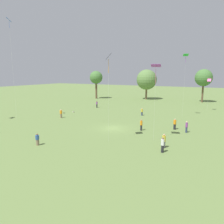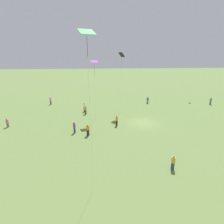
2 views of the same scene
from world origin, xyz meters
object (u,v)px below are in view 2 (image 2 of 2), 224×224
Objects in this scene: person_6 at (84,107)px; person_9 at (51,101)px; person_3 at (85,110)px; kite_2 at (87,39)px; kite_3 at (94,63)px; picnic_bag_0 at (190,103)px; person_0 at (173,162)px; person_1 at (148,100)px; person_10 at (117,121)px; person_7 at (7,123)px; person_11 at (211,101)px; person_4 at (74,127)px; person_2 at (88,130)px; kite_1 at (122,57)px.

person_6 reaches higher than person_9.
kite_2 reaches higher than person_3.
kite_3 is 25.94m from picnic_bag_0.
person_3 is 9.57m from kite_3.
kite_2 is at bearing 98.26° from person_0.
person_10 is (9.10, 13.40, 0.15)m from person_1.
person_10 is at bearing 85.27° from person_7.
kite_2 is (-2.16, 22.56, 11.43)m from person_6.
person_0 reaches higher than person_7.
person_10 is 1.04× the size of person_11.
person_3 is at bearing 120.15° from kite_2.
person_2 is at bearing 141.04° from person_4.
person_1 is 0.12× the size of kite_2.
person_11 is 0.17× the size of kite_3.
person_3 is 1.14× the size of person_7.
kite_3 is at bearing 18.60° from person_0.
person_9 is 20.14m from person_10.
person_9 is 0.18× the size of kite_3.
person_7 is at bearing -142.32° from person_10.
person_9 is 32.59m from kite_2.
person_6 is 25.39m from picnic_bag_0.
person_6 is at bearing 153.09° from kite_3.
person_6 is (1.22, -11.47, 0.03)m from person_2.
person_7 is 0.86× the size of person_9.
person_1 is at bearing -146.58° from person_4.
picnic_bag_0 is (-24.75, -5.62, -0.71)m from person_3.
person_9 is 1.05× the size of person_11.
person_1 is at bearing -133.76° from person_2.
person_6 reaches higher than picnic_bag_0.
person_6 reaches higher than person_7.
kite_2 is at bearing -55.09° from person_3.
kite_3 is (7.99, -16.30, 9.13)m from person_0.
kite_1 reaches higher than person_9.
person_6 is 29.64m from person_11.
person_2 is at bearing -103.74° from person_10.
person_6 is 1.02× the size of person_10.
picnic_bag_0 is at bearing 42.66° from person_3.
person_6 is 5.44× the size of picnic_bag_0.
person_9 is at bearing -76.73° from person_4.
person_9 is 38.00m from person_11.
kite_3 is at bearing -127.89° from person_4.
kite_1 is at bearing 14.17° from picnic_bag_0.
kite_3 is at bearing 19.15° from picnic_bag_0.
kite_3 is (5.18, 3.46, -1.01)m from kite_1.
person_1 reaches higher than picnic_bag_0.
kite_3 reaches higher than person_0.
person_9 is at bearing -99.47° from person_6.
person_0 is 1.05× the size of person_1.
kite_1 reaches higher than person_10.
person_7 is at bearing 56.32° from person_9.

